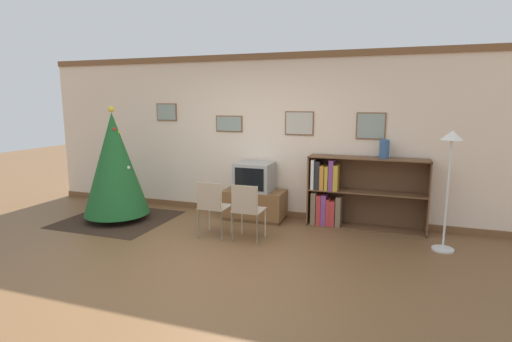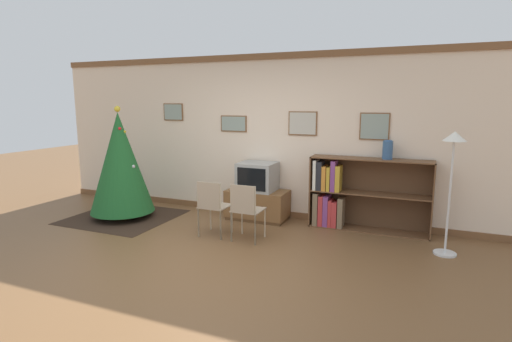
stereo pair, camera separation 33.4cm
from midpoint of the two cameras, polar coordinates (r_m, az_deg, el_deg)
ground_plane at (r=4.96m, az=-9.79°, el=-13.14°), size 24.00×24.00×0.00m
wall_back at (r=6.74m, az=-0.40°, el=4.99°), size 8.43×0.11×2.70m
area_rug at (r=7.09m, az=-20.40°, el=-6.49°), size 1.67×1.57×0.01m
christmas_tree at (r=6.90m, az=-20.87°, el=0.91°), size 1.04×1.04×1.85m
tv_console at (r=6.63m, az=-1.65°, el=-4.82°), size 0.99×0.53×0.49m
television at (r=6.52m, az=-1.68°, el=-0.81°), size 0.59×0.52×0.46m
folding_chair_left at (r=5.74m, az=-7.93°, el=-4.90°), size 0.40×0.40×0.82m
folding_chair_right at (r=5.52m, az=-3.04°, el=-5.40°), size 0.40×0.40×0.82m
bookshelf at (r=6.30m, az=11.00°, el=-3.21°), size 1.77×0.36×1.10m
vase at (r=6.16m, az=16.40°, el=3.08°), size 0.15×0.15×0.28m
standing_lamp at (r=5.54m, az=24.48°, el=1.52°), size 0.28×0.28×1.57m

